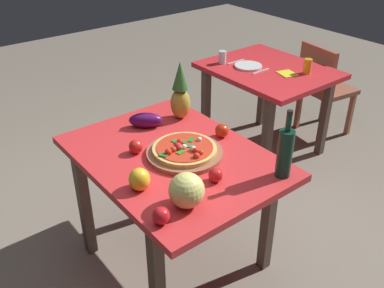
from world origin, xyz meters
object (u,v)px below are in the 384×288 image
background_table (268,81)px  drinking_glass_juice (308,66)px  melon (187,190)px  wine_bottle (285,152)px  bell_pepper (139,179)px  tomato_near_board (161,216)px  eggplant (146,120)px  tomato_by_bottle (222,131)px  fork_utensil (236,62)px  dining_chair (323,85)px  tomato_at_corner (136,147)px  drinking_glass_water (222,57)px  display_table (173,170)px  knife_utensil (261,71)px  dinner_plate (248,66)px  pineapple_left (180,93)px  tomato_beside_pepper (216,175)px  pizza (185,149)px  pizza_board (185,153)px  napkin_folded (287,74)px

background_table → drinking_glass_juice: size_ratio=8.58×
melon → wine_bottle: bearing=78.3°
bell_pepper → background_table: bearing=113.6°
wine_bottle → tomato_near_board: bearing=-96.6°
eggplant → tomato_by_bottle: (0.37, 0.28, -0.01)m
drinking_glass_juice → fork_utensil: (-0.52, -0.26, -0.05)m
dining_chair → fork_utensil: dining_chair is taller
tomato_at_corner → drinking_glass_water: bearing=120.3°
display_table → knife_utensil: size_ratio=6.49×
drinking_glass_water → dinner_plate: bearing=27.6°
dining_chair → fork_utensil: (-0.36, -0.74, 0.28)m
pineapple_left → drinking_glass_water: pineapple_left is taller
background_table → knife_utensil: size_ratio=5.46×
dinner_plate → tomato_beside_pepper: bearing=-50.4°
pizza → eggplant: eggplant is taller
drinking_glass_water → pizza: bearing=-49.7°
drinking_glass_water → fork_utensil: (0.06, 0.10, -0.05)m
tomato_near_board → tomato_by_bottle: size_ratio=0.99×
melon → tomato_by_bottle: melon is taller
background_table → tomato_beside_pepper: 1.64m
bell_pepper → knife_utensil: size_ratio=0.63×
wine_bottle → dinner_plate: size_ratio=1.62×
tomato_by_bottle → fork_utensil: tomato_by_bottle is taller
pizza_board → eggplant: (-0.40, 0.01, 0.03)m
melon → tomato_by_bottle: 0.66m
background_table → pineapple_left: size_ratio=2.69×
melon → drinking_glass_juice: size_ratio=1.42×
dining_chair → bell_pepper: 2.41m
drinking_glass_juice → pineapple_left: bearing=-90.1°
eggplant → fork_utensil: 1.30m
pineapple_left → eggplant: size_ratio=1.82×
bell_pepper → tomato_beside_pepper: bell_pepper is taller
melon → drinking_glass_juice: (-0.71, 1.72, -0.02)m
tomato_by_bottle → dinner_plate: (-0.72, 0.92, -0.03)m
knife_utensil → fork_utensil: bearing=178.4°
melon → drinking_glass_juice: 1.86m
display_table → bell_pepper: 0.37m
pizza_board → fork_utensil: bearing=126.1°
dinner_plate → knife_utensil: dinner_plate is taller
wine_bottle → napkin_folded: 1.41m
tomato_near_board → knife_utensil: 1.89m
bell_pepper → fork_utensil: size_ratio=0.63×
wine_bottle → bell_pepper: wine_bottle is taller
background_table → tomato_beside_pepper: (0.91, -1.35, 0.15)m
wine_bottle → drinking_glass_water: (-1.39, 0.84, -0.08)m
tomato_by_bottle → eggplant: bearing=-143.0°
drinking_glass_water → napkin_folded: 0.55m
tomato_beside_pepper → background_table: bearing=123.9°
fork_utensil → knife_utensil: 0.28m
eggplant → napkin_folded: bearing=92.2°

